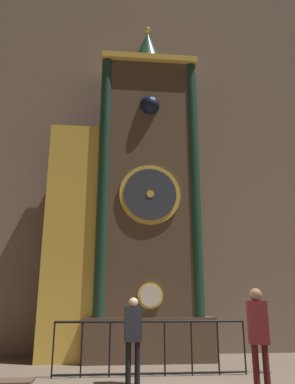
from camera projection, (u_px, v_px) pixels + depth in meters
The scene contains 6 objects.
cathedral_back_wall at pixel (139, 120), 13.48m from camera, with size 24.00×0.32×15.67m.
clock_tower at pixel (132, 203), 11.38m from camera, with size 4.74×1.77×10.86m.
railing_fence at pixel (151, 345), 8.20m from camera, with size 4.25×0.05×1.14m.
visitor_near at pixel (133, 331), 7.52m from camera, with size 0.35×0.23×1.63m.
visitor_far at pixel (258, 330), 6.48m from camera, with size 0.38×0.30×1.78m.
stanchion_post at pixel (265, 357), 8.53m from camera, with size 0.28×0.28×1.03m.
Camera 1 is at (-0.97, -6.84, 1.58)m, focal length 35.00 mm.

